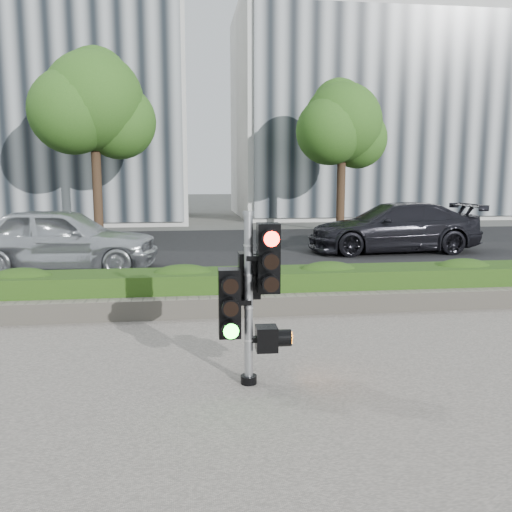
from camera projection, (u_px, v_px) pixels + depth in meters
name	position (u px, v px, depth m)	size (l,w,h in m)	color
ground	(270.00, 352.00, 7.56)	(120.00, 120.00, 0.00)	#51514C
sidewalk	(311.00, 436.00, 5.11)	(16.00, 11.00, 0.03)	#9E9389
road	(222.00, 251.00, 17.37)	(60.00, 13.00, 0.02)	black
curb	(245.00, 297.00, 10.64)	(60.00, 0.25, 0.12)	gray
stone_wall	(253.00, 306.00, 9.40)	(12.00, 0.32, 0.34)	gray
hedge	(249.00, 288.00, 10.01)	(12.00, 1.00, 0.68)	#467122
building_left	(29.00, 75.00, 27.83)	(16.00, 9.00, 15.00)	#B7B7B2
building_right	(387.00, 115.00, 32.58)	(18.00, 10.00, 12.00)	#B7B7B2
tree_left	(93.00, 105.00, 20.50)	(4.61, 4.03, 7.34)	black
tree_right	(342.00, 126.00, 22.84)	(4.10, 3.58, 6.53)	black
traffic_signal	(251.00, 290.00, 6.22)	(0.70, 0.51, 2.02)	black
car_silver	(62.00, 239.00, 13.72)	(1.93, 4.79, 1.63)	silver
car_dark	(393.00, 227.00, 17.06)	(2.18, 5.37, 1.56)	black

